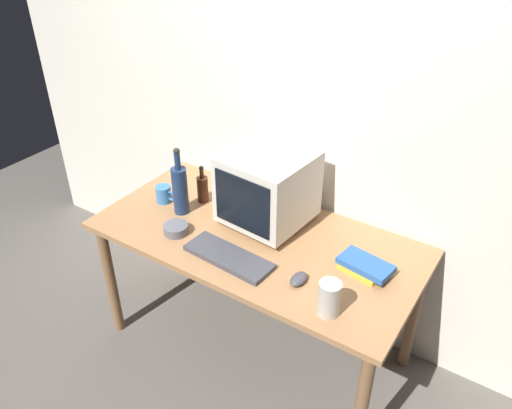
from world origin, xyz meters
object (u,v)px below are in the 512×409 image
object	(u,v)px
keyboard	(229,257)
mug	(164,194)
bottle_tall	(180,189)
bottle_short	(203,188)
crt_monitor	(268,188)
book_stack	(364,266)
cd_spindle	(176,229)
metal_canister	(329,298)
computer_mouse	(299,279)

from	to	relation	value
keyboard	mug	distance (m)	0.60
mug	bottle_tall	bearing A→B (deg)	-10.11
keyboard	bottle_tall	distance (m)	0.48
keyboard	bottle_short	xyz separation A→B (m)	(-0.40, 0.33, 0.07)
crt_monitor	book_stack	world-z (taller)	crt_monitor
book_stack	cd_spindle	world-z (taller)	book_stack
bottle_tall	book_stack	world-z (taller)	bottle_tall
book_stack	metal_canister	distance (m)	0.31
bottle_short	metal_canister	world-z (taller)	bottle_short
bottle_short	metal_canister	xyz separation A→B (m)	(0.92, -0.38, -0.00)
crt_monitor	book_stack	bearing A→B (deg)	-9.66
bottle_tall	metal_canister	distance (m)	0.98
keyboard	metal_canister	distance (m)	0.53
crt_monitor	keyboard	world-z (taller)	crt_monitor
bottle_tall	mug	distance (m)	0.17
keyboard	bottle_short	distance (m)	0.52
bottle_short	metal_canister	bearing A→B (deg)	-22.47
mug	bottle_short	bearing A→B (deg)	35.61
book_stack	cd_spindle	distance (m)	0.90
book_stack	bottle_tall	bearing A→B (deg)	-175.84
bottle_tall	mug	size ratio (longest dim) A/B	3.02
metal_canister	bottle_tall	bearing A→B (deg)	165.90
mug	cd_spindle	size ratio (longest dim) A/B	1.00
computer_mouse	keyboard	bearing A→B (deg)	-172.94
bottle_short	crt_monitor	bearing A→B (deg)	3.20
keyboard	book_stack	xyz separation A→B (m)	(0.54, 0.25, 0.02)
keyboard	mug	bearing A→B (deg)	163.73
keyboard	crt_monitor	bearing A→B (deg)	96.39
computer_mouse	mug	size ratio (longest dim) A/B	0.83
bottle_tall	mug	world-z (taller)	bottle_tall
book_stack	cd_spindle	size ratio (longest dim) A/B	2.06
keyboard	bottle_tall	xyz separation A→B (m)	(-0.43, 0.18, 0.13)
keyboard	metal_canister	world-z (taller)	metal_canister
computer_mouse	metal_canister	world-z (taller)	metal_canister
keyboard	metal_canister	bearing A→B (deg)	-2.29
book_stack	metal_canister	xyz separation A→B (m)	(-0.02, -0.31, 0.05)
crt_monitor	mug	bearing A→B (deg)	-165.74
crt_monitor	bottle_tall	world-z (taller)	crt_monitor
bottle_tall	book_stack	size ratio (longest dim) A/B	1.47
crt_monitor	metal_canister	world-z (taller)	crt_monitor
bottle_short	computer_mouse	bearing A→B (deg)	-21.40
cd_spindle	metal_canister	bearing A→B (deg)	-5.39
crt_monitor	bottle_tall	distance (m)	0.45
bottle_tall	book_stack	xyz separation A→B (m)	(0.97, 0.07, -0.11)
bottle_tall	metal_canister	bearing A→B (deg)	-14.10
bottle_short	metal_canister	size ratio (longest dim) A/B	1.38
mug	computer_mouse	bearing A→B (deg)	-10.72
computer_mouse	book_stack	size ratio (longest dim) A/B	0.41
crt_monitor	mug	size ratio (longest dim) A/B	3.47
keyboard	mug	xyz separation A→B (m)	(-0.57, 0.21, 0.03)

